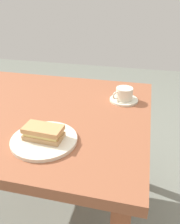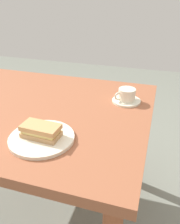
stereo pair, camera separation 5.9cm
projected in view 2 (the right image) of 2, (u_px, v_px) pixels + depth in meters
The scene contains 7 objects.
ground_plane at pixel (44, 207), 1.48m from camera, with size 6.00×6.00×0.00m, color slate.
dining_table at pixel (33, 123), 1.19m from camera, with size 1.15×0.91×0.71m.
sandwich_plate at pixel (42, 138), 0.89m from camera, with size 0.25×0.25×0.01m, color silver.
sandwich_front at pixel (41, 131), 0.88m from camera, with size 0.15×0.08×0.05m.
coffee_saucer at pixel (126, 101), 1.18m from camera, with size 0.14×0.14×0.01m, color silver.
coffee_cup at pixel (127, 94), 1.16m from camera, with size 0.10×0.09×0.06m.
spoon at pixel (129, 94), 1.24m from camera, with size 0.02×0.10×0.01m.
Camera 2 is at (0.58, -0.89, 1.23)m, focal length 37.69 mm.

